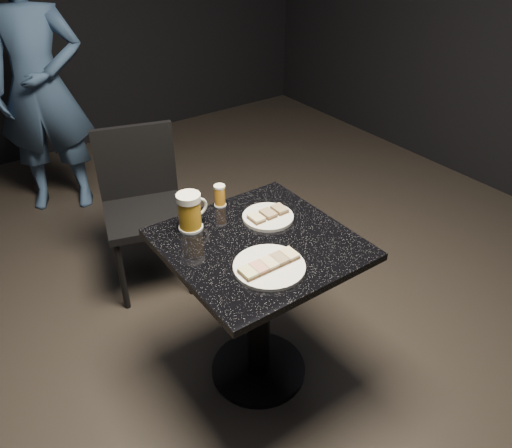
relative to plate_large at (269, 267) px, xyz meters
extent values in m
plane|color=black|center=(0.07, 0.16, -0.76)|extent=(6.00, 6.00, 0.00)
cylinder|color=white|center=(0.00, 0.00, 0.00)|extent=(0.26, 0.26, 0.01)
cylinder|color=silver|center=(0.20, 0.27, 0.00)|extent=(0.21, 0.21, 0.01)
imported|color=navy|center=(-0.17, 2.25, 0.09)|extent=(0.73, 0.63, 1.69)
cylinder|color=black|center=(0.07, 0.16, -0.74)|extent=(0.44, 0.44, 0.03)
cylinder|color=black|center=(0.07, 0.16, -0.38)|extent=(0.10, 0.10, 0.69)
cube|color=black|center=(0.07, 0.16, -0.02)|extent=(0.70, 0.70, 0.03)
cylinder|color=white|center=(-0.10, 0.39, 0.00)|extent=(0.10, 0.10, 0.01)
cylinder|color=gold|center=(-0.10, 0.39, 0.06)|extent=(0.09, 0.09, 0.12)
cylinder|color=white|center=(-0.10, 0.39, 0.14)|extent=(0.10, 0.10, 0.03)
torus|color=white|center=(-0.05, 0.41, 0.07)|extent=(0.08, 0.01, 0.08)
cylinder|color=silver|center=(0.09, 0.48, 0.00)|extent=(0.05, 0.05, 0.01)
cylinder|color=orange|center=(0.09, 0.48, 0.04)|extent=(0.05, 0.05, 0.08)
cylinder|color=white|center=(0.09, 0.48, 0.09)|extent=(0.05, 0.05, 0.01)
cube|color=black|center=(-0.04, 1.05, -0.31)|extent=(0.53, 0.53, 0.04)
cylinder|color=black|center=(-0.26, 0.93, -0.54)|extent=(0.03, 0.03, 0.43)
cylinder|color=black|center=(0.09, 0.82, -0.54)|extent=(0.03, 0.03, 0.43)
cylinder|color=black|center=(-0.16, 1.27, -0.54)|extent=(0.03, 0.03, 0.43)
cylinder|color=black|center=(0.19, 1.17, -0.54)|extent=(0.03, 0.03, 0.43)
cube|color=black|center=(0.02, 1.24, -0.09)|extent=(0.42, 0.15, 0.42)
cube|color=#4C3521|center=(-0.09, 0.00, 0.01)|extent=(0.05, 0.07, 0.01)
cube|color=#D1D184|center=(-0.09, 0.00, 0.02)|extent=(0.05, 0.07, 0.01)
cube|color=#4C3521|center=(-0.05, 0.00, 0.01)|extent=(0.05, 0.07, 0.01)
cube|color=tan|center=(-0.05, 0.00, 0.02)|extent=(0.05, 0.07, 0.01)
cube|color=#4C3521|center=(0.00, 0.00, 0.01)|extent=(0.05, 0.07, 0.01)
cube|color=beige|center=(0.00, 0.00, 0.02)|extent=(0.05, 0.07, 0.01)
cube|color=#4C3521|center=(0.05, 0.00, 0.01)|extent=(0.05, 0.07, 0.01)
cube|color=#8C7251|center=(0.05, 0.00, 0.02)|extent=(0.05, 0.07, 0.01)
cube|color=#4C3521|center=(0.09, 0.00, 0.01)|extent=(0.05, 0.07, 0.01)
cube|color=beige|center=(0.09, 0.00, 0.02)|extent=(0.05, 0.07, 0.01)
cube|color=#4C3521|center=(0.14, 0.27, 0.01)|extent=(0.05, 0.07, 0.01)
cube|color=beige|center=(0.14, 0.27, 0.02)|extent=(0.05, 0.07, 0.01)
cube|color=#4C3521|center=(0.20, 0.27, 0.01)|extent=(0.05, 0.07, 0.01)
cube|color=#8C7251|center=(0.20, 0.27, 0.02)|extent=(0.05, 0.07, 0.01)
cube|color=#4C3521|center=(0.26, 0.27, 0.01)|extent=(0.05, 0.07, 0.01)
cube|color=#8C7251|center=(0.26, 0.27, 0.02)|extent=(0.05, 0.07, 0.01)
camera|label=1|loc=(-0.86, -1.13, 1.13)|focal=35.00mm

